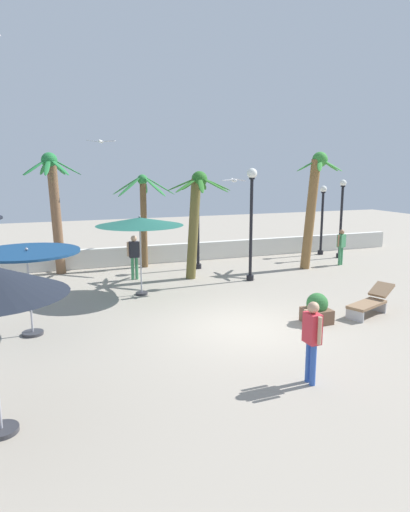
% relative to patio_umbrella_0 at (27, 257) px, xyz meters
% --- Properties ---
extents(ground_plane, '(56.00, 56.00, 0.00)m').
position_rel_patio_umbrella_0_xyz_m(ground_plane, '(5.44, -1.48, -2.06)').
color(ground_plane, '#9E9384').
extents(boundary_wall, '(25.20, 0.30, 0.83)m').
position_rel_patio_umbrella_0_xyz_m(boundary_wall, '(5.44, 7.75, -1.65)').
color(boundary_wall, silver).
rests_on(boundary_wall, ground_plane).
extents(patio_umbrella_0, '(2.61, 2.61, 2.30)m').
position_rel_patio_umbrella_0_xyz_m(patio_umbrella_0, '(0.00, 0.00, 0.00)').
color(patio_umbrella_0, '#333338').
rests_on(patio_umbrella_0, ground_plane).
extents(patio_umbrella_1, '(2.92, 2.92, 2.71)m').
position_rel_patio_umbrella_0_xyz_m(patio_umbrella_1, '(3.51, 2.78, 0.44)').
color(patio_umbrella_1, '#333338').
rests_on(patio_umbrella_1, ground_plane).
extents(palm_tree_0, '(2.07, 1.95, 4.94)m').
position_rel_patio_umbrella_0_xyz_m(palm_tree_0, '(11.32, 4.41, 0.95)').
color(palm_tree_0, brown).
rests_on(palm_tree_0, ground_plane).
extents(palm_tree_1, '(2.65, 2.63, 4.00)m').
position_rel_patio_umbrella_0_xyz_m(palm_tree_1, '(4.63, 7.10, 0.50)').
color(palm_tree_1, brown).
rests_on(palm_tree_1, ground_plane).
extents(palm_tree_2, '(2.54, 2.63, 4.16)m').
position_rel_patio_umbrella_0_xyz_m(palm_tree_2, '(6.05, 4.41, 0.57)').
color(palm_tree_2, brown).
rests_on(palm_tree_2, ground_plane).
extents(palm_tree_3, '(2.33, 2.44, 4.87)m').
position_rel_patio_umbrella_0_xyz_m(palm_tree_3, '(1.01, 7.11, 0.96)').
color(palm_tree_3, brown).
rests_on(palm_tree_3, ground_plane).
extents(lamp_post_0, '(0.38, 0.38, 4.26)m').
position_rel_patio_umbrella_0_xyz_m(lamp_post_0, '(7.88, 3.30, 0.61)').
color(lamp_post_0, black).
rests_on(lamp_post_0, ground_plane).
extents(lamp_post_1, '(0.41, 0.41, 3.70)m').
position_rel_patio_umbrella_0_xyz_m(lamp_post_1, '(6.71, 5.98, 0.39)').
color(lamp_post_1, black).
rests_on(lamp_post_1, ground_plane).
extents(lamp_post_2, '(0.31, 0.31, 3.73)m').
position_rel_patio_umbrella_0_xyz_m(lamp_post_2, '(13.92, 5.90, 0.01)').
color(lamp_post_2, black).
rests_on(lamp_post_2, ground_plane).
extents(lamp_post_3, '(0.33, 0.33, 3.42)m').
position_rel_patio_umbrella_0_xyz_m(lamp_post_3, '(13.56, 6.92, -0.10)').
color(lamp_post_3, black).
rests_on(lamp_post_3, ground_plane).
extents(lounge_chair_0, '(1.92, 1.20, 0.82)m').
position_rel_patio_umbrella_0_xyz_m(lounge_chair_0, '(9.38, -1.70, -1.66)').
color(lounge_chair_0, '#B7B7BC').
rests_on(lounge_chair_0, ground_plane).
extents(guest_0, '(0.24, 0.56, 1.70)m').
position_rel_patio_umbrella_0_xyz_m(guest_0, '(5.23, -4.86, -1.03)').
color(guest_0, '#3359B2').
rests_on(guest_0, ground_plane).
extents(guest_1, '(0.53, 0.36, 1.59)m').
position_rel_patio_umbrella_0_xyz_m(guest_1, '(12.91, 4.46, -1.10)').
color(guest_1, '#3F8C59').
rests_on(guest_1, ground_plane).
extents(guest_2, '(0.56, 0.24, 1.73)m').
position_rel_patio_umbrella_0_xyz_m(guest_2, '(3.74, 5.00, -1.01)').
color(guest_2, '#3F8C59').
rests_on(guest_2, ground_plane).
extents(seagull_1, '(0.92, 0.39, 0.14)m').
position_rel_patio_umbrella_0_xyz_m(seagull_1, '(6.84, 2.61, 1.78)').
color(seagull_1, white).
extents(seagull_2, '(1.12, 0.77, 0.14)m').
position_rel_patio_umbrella_0_xyz_m(seagull_2, '(3.00, 7.42, 3.27)').
color(seagull_2, white).
extents(planter, '(0.70, 0.70, 0.85)m').
position_rel_patio_umbrella_0_xyz_m(planter, '(7.46, -1.77, -1.68)').
color(planter, brown).
rests_on(planter, ground_plane).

